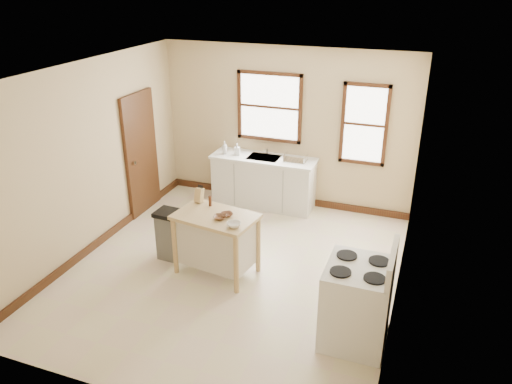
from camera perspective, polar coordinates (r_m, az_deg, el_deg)
floor at (r=7.24m, az=-2.71°, el=-8.85°), size 5.00×5.00×0.00m
ceiling at (r=6.18m, az=-3.22°, el=13.50°), size 5.00×5.00×0.00m
wall_back at (r=8.80m, az=3.43°, el=7.33°), size 4.50×0.04×2.80m
wall_left at (r=7.69m, az=-18.61°, el=3.58°), size 0.04×5.00×2.80m
wall_right at (r=6.13m, az=16.84°, el=-1.41°), size 0.04×5.00×2.80m
window_main at (r=8.78m, az=1.55°, el=9.69°), size 1.17×0.06×1.22m
window_side at (r=8.46m, az=12.28°, el=7.53°), size 0.77×0.06×1.37m
door_left at (r=8.77m, az=-12.99°, el=4.28°), size 0.06×0.90×2.10m
baseboard_back at (r=9.25m, az=3.17°, el=-0.69°), size 4.50×0.04×0.12m
baseboard_left at (r=8.22m, az=-17.22°, el=-5.21°), size 0.04×5.00×0.12m
sink_counter at (r=8.94m, az=0.88°, el=1.23°), size 1.86×0.62×0.92m
faucet at (r=8.89m, az=1.29°, el=5.04°), size 0.03×0.03×0.22m
soap_bottle_a at (r=8.91m, az=-3.60°, el=5.07°), size 0.12×0.12×0.23m
soap_bottle_b at (r=8.86m, az=-2.17°, el=4.91°), size 0.12×0.12×0.21m
dish_rack at (r=8.60m, az=4.53°, el=3.86°), size 0.40×0.31×0.10m
kitchen_island at (r=6.98m, az=-4.53°, el=-5.93°), size 1.19×0.85×0.89m
knife_block at (r=7.13m, az=-6.51°, el=-0.41°), size 0.11×0.11×0.20m
pepper_grinder at (r=7.01m, az=-5.27°, el=-1.03°), size 0.05×0.05×0.15m
bowl_a at (r=6.66m, az=-4.11°, el=-2.90°), size 0.21×0.21×0.04m
bowl_b at (r=6.73m, az=-3.35°, el=-2.58°), size 0.22×0.22×0.04m
bowl_c at (r=6.45m, az=-2.56°, el=-3.75°), size 0.20×0.20×0.06m
trash_bin at (r=7.44m, az=-9.72°, el=-4.84°), size 0.41×0.35×0.76m
gas_stove at (r=5.79m, az=11.52°, el=-11.34°), size 0.78×0.79×1.24m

